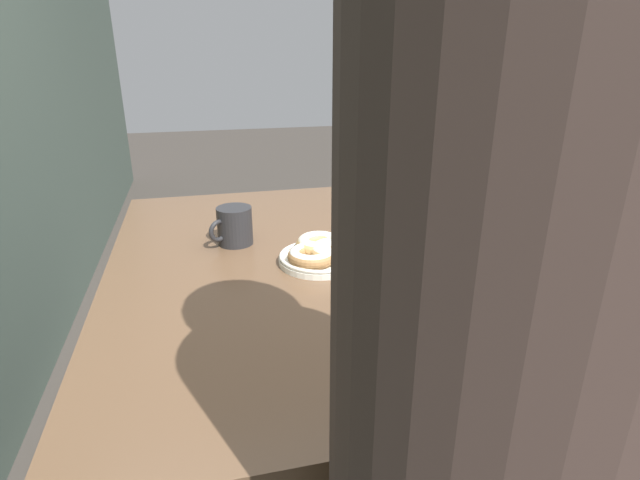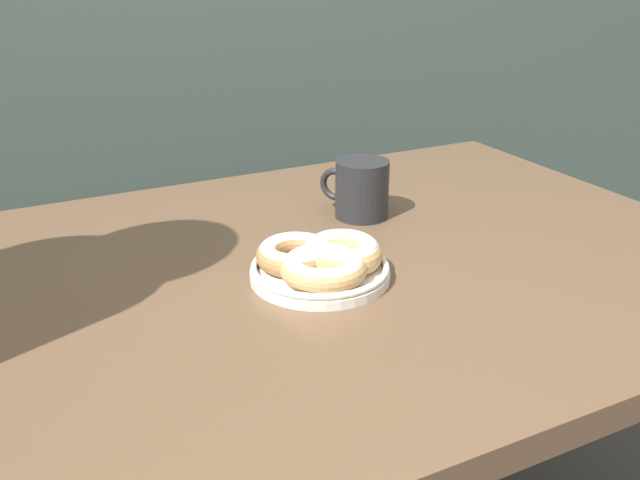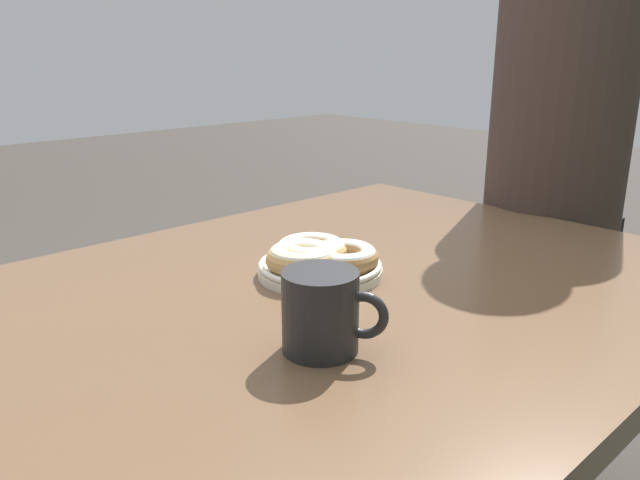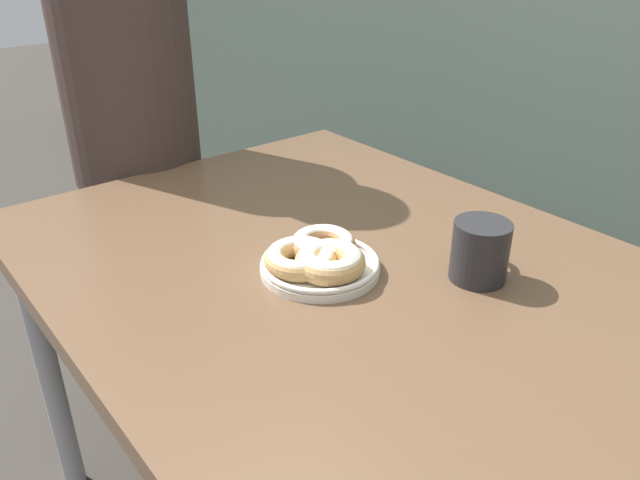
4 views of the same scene
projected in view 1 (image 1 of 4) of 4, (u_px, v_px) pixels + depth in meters
ground_plane at (373, 470)px, 1.56m from camera, size 14.00×14.00×0.00m
dining_table at (298, 284)px, 1.26m from camera, size 1.29×0.92×0.74m
donut_plate at (321, 252)px, 1.21m from camera, size 0.20×0.20×0.06m
coffee_mug at (234, 226)px, 1.32m from camera, size 0.10×0.12×0.10m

